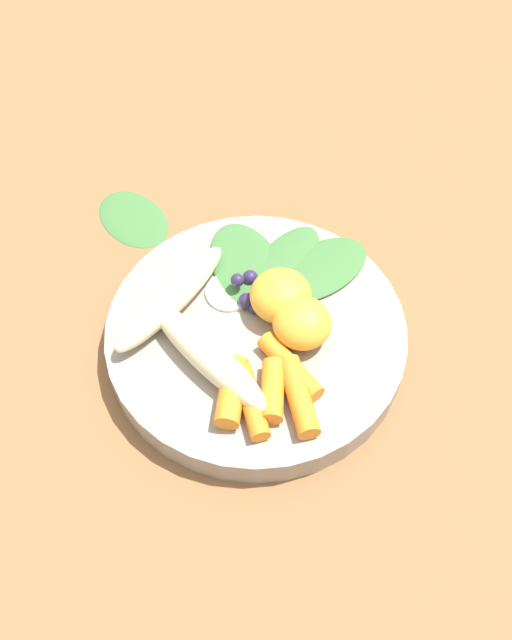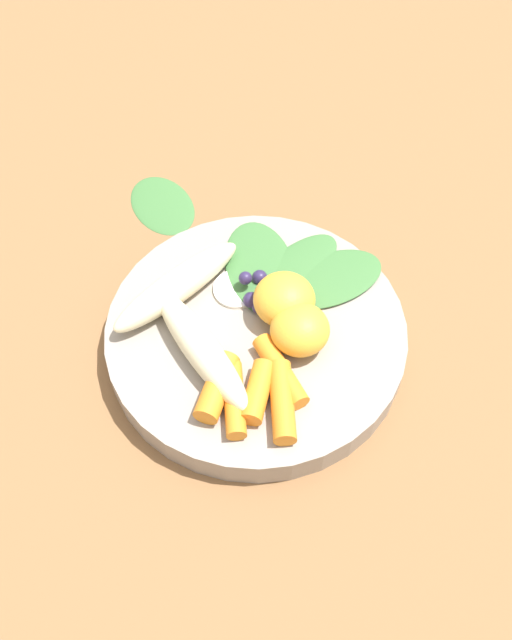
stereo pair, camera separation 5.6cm
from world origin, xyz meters
name	(u,v)px [view 2 (the right image)]	position (x,y,z in m)	size (l,w,h in m)	color
ground_plane	(256,345)	(0.00, 0.00, 0.00)	(2.40, 2.40, 0.00)	brown
bowl	(256,336)	(0.00, 0.00, 0.01)	(0.25, 0.25, 0.03)	gray
banana_peeled_left	(201,349)	(-0.05, 0.01, 0.04)	(0.13, 0.03, 0.03)	beige
banana_peeled_right	(177,286)	(-0.02, 0.07, 0.04)	(0.13, 0.03, 0.03)	beige
orange_segment_near	(284,299)	(0.03, -0.01, 0.05)	(0.05, 0.05, 0.04)	#F4A833
orange_segment_far	(300,329)	(0.01, -0.03, 0.04)	(0.05, 0.05, 0.04)	#F4A833
carrot_front	(217,387)	(-0.06, -0.02, 0.04)	(0.02, 0.02, 0.05)	orange
carrot_mid_left	(234,399)	(-0.06, -0.04, 0.03)	(0.02, 0.02, 0.06)	orange
carrot_mid_right	(258,392)	(-0.05, -0.05, 0.04)	(0.02, 0.02, 0.05)	orange
carrot_rear	(282,402)	(-0.04, -0.07, 0.04)	(0.02, 0.02, 0.06)	orange
carrot_small	(280,371)	(-0.02, -0.05, 0.04)	(0.02, 0.02, 0.06)	orange
blueberry_pile	(262,294)	(0.02, 0.02, 0.04)	(0.04, 0.05, 0.02)	#2D234C
coconut_shred_patch	(237,289)	(0.02, 0.04, 0.03)	(0.04, 0.04, 0.00)	white
kale_leaf_left	(330,279)	(0.08, -0.01, 0.03)	(0.10, 0.05, 0.01)	#3D7038
kale_leaf_right	(293,271)	(0.06, 0.02, 0.03)	(0.11, 0.04, 0.01)	#3D7038
kale_leaf_rear	(260,267)	(0.05, 0.04, 0.03)	(0.11, 0.06, 0.01)	#3D7038
kale_leaf_stray	(162,204)	(0.05, 0.18, 0.00)	(0.09, 0.06, 0.01)	#3D7038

